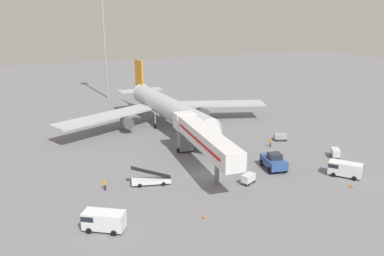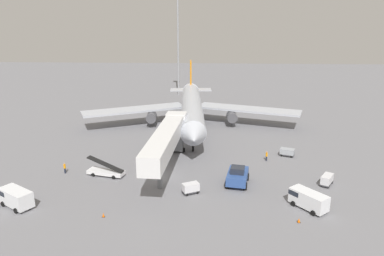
{
  "view_description": "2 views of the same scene",
  "coord_description": "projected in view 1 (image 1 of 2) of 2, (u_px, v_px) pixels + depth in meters",
  "views": [
    {
      "loc": [
        -23.71,
        -52.03,
        24.72
      ],
      "look_at": [
        4.5,
        16.05,
        2.68
      ],
      "focal_mm": 37.08,
      "sensor_mm": 36.0,
      "label": 1
    },
    {
      "loc": [
        7.14,
        -50.92,
        23.07
      ],
      "look_at": [
        3.59,
        17.74,
        2.5
      ],
      "focal_mm": 34.04,
      "sensor_mm": 36.0,
      "label": 2
    }
  ],
  "objects": [
    {
      "name": "service_van_near_left",
      "position": [
        344.0,
        168.0,
        60.96
      ],
      "size": [
        4.62,
        5.01,
        2.26
      ],
      "color": "white",
      "rests_on": "ground"
    },
    {
      "name": "jet_bridge",
      "position": [
        202.0,
        137.0,
        62.72
      ],
      "size": [
        4.72,
        23.51,
        7.12
      ],
      "color": "silver",
      "rests_on": "ground"
    },
    {
      "name": "safety_cone_bravo",
      "position": [
        204.0,
        216.0,
        48.86
      ],
      "size": [
        0.35,
        0.35,
        0.54
      ],
      "color": "black",
      "rests_on": "ground"
    },
    {
      "name": "baggage_cart_near_right",
      "position": [
        248.0,
        178.0,
        58.49
      ],
      "size": [
        2.54,
        2.09,
        1.49
      ],
      "color": "#38383D",
      "rests_on": "ground"
    },
    {
      "name": "safety_cone_alpha",
      "position": [
        351.0,
        185.0,
        57.44
      ],
      "size": [
        0.38,
        0.38,
        0.59
      ],
      "color": "black",
      "rests_on": "ground"
    },
    {
      "name": "airplane_at_gate",
      "position": [
        167.0,
        107.0,
        85.31
      ],
      "size": [
        48.8,
        46.59,
        12.71
      ],
      "color": "#B7BCC6",
      "rests_on": "ground"
    },
    {
      "name": "belt_loader_truck",
      "position": [
        151.0,
        180.0,
        58.27
      ],
      "size": [
        6.0,
        3.03,
        2.89
      ],
      "color": "white",
      "rests_on": "ground"
    },
    {
      "name": "baggage_cart_rear_right",
      "position": [
        280.0,
        137.0,
        77.9
      ],
      "size": [
        2.73,
        2.15,
        1.33
      ],
      "color": "#38383D",
      "rests_on": "ground"
    },
    {
      "name": "pushback_tug",
      "position": [
        274.0,
        161.0,
        63.71
      ],
      "size": [
        3.78,
        5.48,
        2.77
      ],
      "color": "#2D4C8E",
      "rests_on": "ground"
    },
    {
      "name": "ground_plane",
      "position": [
        205.0,
        175.0,
        61.83
      ],
      "size": [
        300.0,
        300.0,
        0.0
      ],
      "primitive_type": "plane",
      "color": "slate"
    },
    {
      "name": "ground_crew_worker_foreground",
      "position": [
        105.0,
        184.0,
        56.3
      ],
      "size": [
        0.43,
        0.43,
        1.74
      ],
      "color": "#1E2333",
      "rests_on": "ground"
    },
    {
      "name": "baggage_cart_outer_left",
      "position": [
        335.0,
        153.0,
        68.89
      ],
      "size": [
        2.38,
        2.8,
        1.53
      ],
      "color": "#38383D",
      "rests_on": "ground"
    },
    {
      "name": "service_van_near_center",
      "position": [
        103.0,
        220.0,
        46.01
      ],
      "size": [
        5.2,
        4.32,
        2.32
      ],
      "color": "white",
      "rests_on": "ground"
    },
    {
      "name": "apron_light_mast",
      "position": [
        103.0,
        23.0,
        109.93
      ],
      "size": [
        2.4,
        2.4,
        31.49
      ],
      "color": "#93969B",
      "rests_on": "ground"
    },
    {
      "name": "ground_crew_worker_midground",
      "position": [
        270.0,
        142.0,
        74.17
      ],
      "size": [
        0.46,
        0.46,
        1.71
      ],
      "color": "#1E2333",
      "rests_on": "ground"
    }
  ]
}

